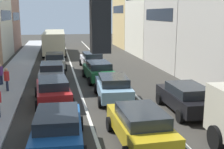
% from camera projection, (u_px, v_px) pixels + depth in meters
% --- Properties ---
extents(sidewalk_left, '(2.60, 64.00, 0.14)m').
position_uv_depth(sidewalk_left, '(13.00, 76.00, 23.62)').
color(sidewalk_left, '#AAAAAA').
rests_on(sidewalk_left, ground).
extents(lane_stripe_left, '(0.16, 60.00, 0.01)m').
position_uv_depth(lane_stripe_left, '(74.00, 75.00, 24.58)').
color(lane_stripe_left, silver).
rests_on(lane_stripe_left, ground).
extents(lane_stripe_right, '(0.16, 60.00, 0.01)m').
position_uv_depth(lane_stripe_right, '(113.00, 73.00, 25.23)').
color(lane_stripe_right, silver).
rests_on(lane_stripe_right, ground).
extents(building_row_right, '(7.20, 43.90, 13.80)m').
position_uv_depth(building_row_right, '(193.00, 4.00, 27.41)').
color(building_row_right, tan).
rests_on(building_row_right, ground).
extents(sedan_centre_lane_second, '(2.13, 4.34, 1.49)m').
position_uv_depth(sedan_centre_lane_second, '(140.00, 125.00, 11.37)').
color(sedan_centre_lane_second, '#B29319').
rests_on(sedan_centre_lane_second, ground).
extents(wagon_left_lane_second, '(2.24, 4.39, 1.49)m').
position_uv_depth(wagon_left_lane_second, '(58.00, 128.00, 11.08)').
color(wagon_left_lane_second, '#194C8C').
rests_on(wagon_left_lane_second, ground).
extents(hatchback_centre_lane_third, '(2.28, 4.40, 1.49)m').
position_uv_depth(hatchback_centre_lane_third, '(113.00, 87.00, 17.27)').
color(hatchback_centre_lane_third, '#759EB7').
rests_on(hatchback_centre_lane_third, ground).
extents(sedan_left_lane_third, '(2.28, 4.41, 1.49)m').
position_uv_depth(sedan_left_lane_third, '(53.00, 90.00, 16.57)').
color(sedan_left_lane_third, '#A51E1E').
rests_on(sedan_left_lane_third, ground).
extents(coupe_centre_lane_fourth, '(2.24, 4.39, 1.49)m').
position_uv_depth(coupe_centre_lane_fourth, '(98.00, 71.00, 22.22)').
color(coupe_centre_lane_fourth, '#19592D').
rests_on(coupe_centre_lane_fourth, ground).
extents(sedan_left_lane_fourth, '(2.11, 4.33, 1.49)m').
position_uv_depth(sedan_left_lane_fourth, '(52.00, 72.00, 21.83)').
color(sedan_left_lane_fourth, gray).
rests_on(sedan_left_lane_fourth, ground).
extents(sedan_centre_lane_fifth, '(2.15, 4.34, 1.49)m').
position_uv_depth(sedan_centre_lane_fifth, '(92.00, 60.00, 27.49)').
color(sedan_centre_lane_fifth, silver).
rests_on(sedan_centre_lane_fifth, ground).
extents(sedan_left_lane_fifth, '(2.07, 4.30, 1.49)m').
position_uv_depth(sedan_left_lane_fifth, '(55.00, 60.00, 27.07)').
color(sedan_left_lane_fifth, beige).
rests_on(sedan_left_lane_fifth, ground).
extents(sedan_right_lane_behind_truck, '(2.11, 4.33, 1.49)m').
position_uv_depth(sedan_right_lane_behind_truck, '(186.00, 97.00, 15.11)').
color(sedan_right_lane_behind_truck, black).
rests_on(sedan_right_lane_behind_truck, ground).
extents(bus_mid_queue_primary, '(2.97, 10.55, 2.90)m').
position_uv_depth(bus_mid_queue_primary, '(54.00, 41.00, 36.51)').
color(bus_mid_queue_primary, '#BFB793').
rests_on(bus_mid_queue_primary, ground).
extents(pedestrian_near_kerb, '(0.34, 0.47, 1.66)m').
position_uv_depth(pedestrian_near_kerb, '(0.00, 74.00, 20.38)').
color(pedestrian_near_kerb, '#262D47').
rests_on(pedestrian_near_kerb, ground).
extents(pedestrian_far_sidewalk, '(0.34, 0.53, 1.66)m').
position_uv_depth(pedestrian_far_sidewalk, '(7.00, 79.00, 18.74)').
color(pedestrian_far_sidewalk, '#262D47').
rests_on(pedestrian_far_sidewalk, ground).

